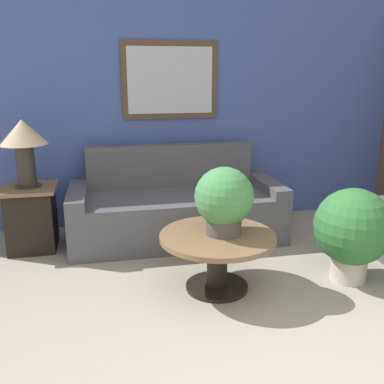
# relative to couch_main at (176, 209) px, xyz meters

# --- Properties ---
(wall_back) EXTENTS (6.88, 0.09, 2.60)m
(wall_back) POSITION_rel_couch_main_xyz_m (0.29, 0.58, 1.00)
(wall_back) COLOR #42569E
(wall_back) RESTS_ON ground_plane
(couch_main) EXTENTS (2.18, 0.93, 0.94)m
(couch_main) POSITION_rel_couch_main_xyz_m (0.00, 0.00, 0.00)
(couch_main) COLOR #4C4C51
(couch_main) RESTS_ON ground_plane
(coffee_table) EXTENTS (0.92, 0.92, 0.47)m
(coffee_table) POSITION_rel_couch_main_xyz_m (0.13, -1.19, 0.03)
(coffee_table) COLOR black
(coffee_table) RESTS_ON ground_plane
(side_table) EXTENTS (0.52, 0.52, 0.64)m
(side_table) POSITION_rel_couch_main_xyz_m (-1.45, -0.02, 0.02)
(side_table) COLOR black
(side_table) RESTS_ON ground_plane
(table_lamp) EXTENTS (0.45, 0.45, 0.65)m
(table_lamp) POSITION_rel_couch_main_xyz_m (-1.45, -0.02, 0.79)
(table_lamp) COLOR #2D2823
(table_lamp) RESTS_ON side_table
(potted_plant_on_table) EXTENTS (0.46, 0.46, 0.54)m
(potted_plant_on_table) POSITION_rel_couch_main_xyz_m (0.18, -1.18, 0.45)
(potted_plant_on_table) COLOR #4C4742
(potted_plant_on_table) RESTS_ON coffee_table
(potted_plant_floor) EXTENTS (0.64, 0.64, 0.80)m
(potted_plant_floor) POSITION_rel_couch_main_xyz_m (1.26, -1.28, 0.15)
(potted_plant_floor) COLOR beige
(potted_plant_floor) RESTS_ON ground_plane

